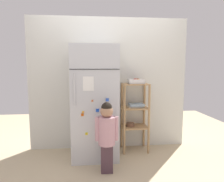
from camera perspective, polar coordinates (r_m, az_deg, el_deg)
ground_plane at (r=3.26m, az=-0.35°, el=-18.06°), size 6.00×6.00×0.00m
kitchen_wall_back at (r=3.33m, az=-0.92°, el=2.03°), size 2.64×0.03×2.19m
refrigerator at (r=3.02m, az=-4.96°, el=-3.27°), size 0.68×0.65×1.69m
child_standing at (r=2.59m, az=-1.53°, el=-11.33°), size 0.30×0.22×0.93m
pantry_shelf_unit at (r=3.26m, az=6.57°, el=-5.84°), size 0.43×0.33×1.11m
fruit_bin at (r=3.20m, az=7.01°, el=2.79°), size 0.25×0.20×0.08m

